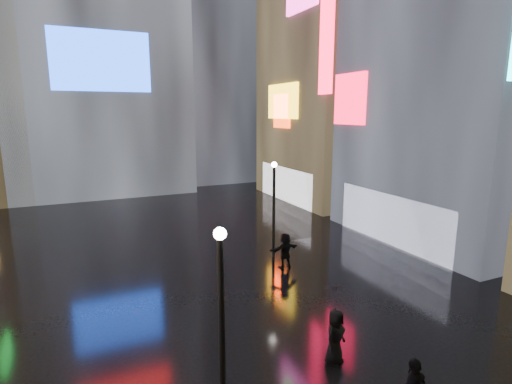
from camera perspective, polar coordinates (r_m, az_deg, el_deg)
ground at (r=22.58m, az=-8.55°, el=-8.85°), size 140.00×140.00×0.00m
building_right_far at (r=37.87m, az=11.50°, el=20.58°), size 10.28×12.00×28.00m
tower_flank_right at (r=49.58m, az=-7.40°, el=21.99°), size 12.00×12.00×34.00m
lamp_near at (r=9.91m, az=-4.94°, el=-17.66°), size 0.30×0.30×5.20m
lamp_far at (r=21.30m, az=2.57°, el=-1.70°), size 0.30×0.30×5.20m
pedestrian_4 at (r=13.43m, az=11.25°, el=-19.59°), size 1.03×0.89×1.77m
pedestrian_5 at (r=20.39m, az=4.19°, el=-8.33°), size 1.70×0.69×1.79m
umbrella_2 at (r=12.82m, az=11.47°, el=-14.64°), size 1.16×1.15×0.80m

